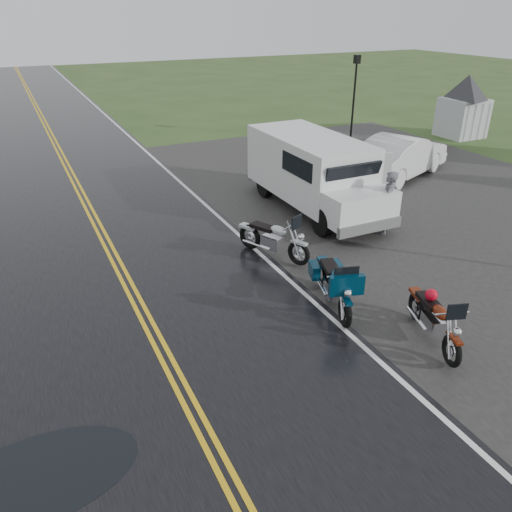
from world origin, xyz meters
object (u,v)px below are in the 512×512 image
at_px(visitor_center, 467,91).
at_px(motorcycle_silver, 299,244).
at_px(van_white, 324,197).
at_px(sedan_white, 400,156).
at_px(motorcycle_teal, 346,301).
at_px(person_at_van, 387,204).
at_px(motorcycle_red, 454,340).
at_px(lamp_post_far_right, 354,99).

bearing_deg(visitor_center, motorcycle_silver, -149.14).
xyz_separation_m(van_white, sedan_white, (6.12, 3.68, -0.40)).
height_order(visitor_center, motorcycle_teal, visitor_center).
distance_m(person_at_van, sedan_white, 6.11).
distance_m(motorcycle_red, sedan_white, 12.44).
distance_m(motorcycle_teal, sedan_white, 11.64).
distance_m(van_white, person_at_van, 1.98).
relative_size(visitor_center, lamp_post_far_right, 3.73).
relative_size(visitor_center, sedan_white, 3.06).
bearing_deg(visitor_center, lamp_post_far_right, 163.64).
bearing_deg(van_white, person_at_van, -20.43).
bearing_deg(person_at_van, sedan_white, -179.00).
xyz_separation_m(visitor_center, sedan_white, (-7.76, -4.18, -1.54)).
bearing_deg(motorcycle_red, person_at_van, 80.77).
xyz_separation_m(person_at_van, lamp_post_far_right, (6.11, 10.29, 1.16)).
bearing_deg(person_at_van, visitor_center, 170.78).
height_order(motorcycle_silver, sedan_white, sedan_white).
bearing_deg(motorcycle_red, motorcycle_silver, 114.67).
bearing_deg(visitor_center, motorcycle_teal, -142.80).
relative_size(motorcycle_red, person_at_van, 1.13).
relative_size(motorcycle_silver, lamp_post_far_right, 0.55).
height_order(van_white, lamp_post_far_right, lamp_post_far_right).
bearing_deg(sedan_white, visitor_center, -83.88).
bearing_deg(van_white, motorcycle_teal, -117.14).
bearing_deg(lamp_post_far_right, motorcycle_red, -119.66).
distance_m(sedan_white, lamp_post_far_right, 6.33).
height_order(motorcycle_red, motorcycle_silver, motorcycle_silver).
xyz_separation_m(motorcycle_teal, person_at_van, (4.10, 3.71, 0.28)).
relative_size(motorcycle_red, sedan_white, 0.43).
xyz_separation_m(person_at_van, sedan_white, (4.28, 4.37, -0.12)).
distance_m(motorcycle_red, van_white, 6.54).
bearing_deg(motorcycle_red, sedan_white, 72.68).
bearing_deg(motorcycle_silver, motorcycle_teal, -125.77).
xyz_separation_m(visitor_center, motorcycle_silver, (-15.58, -9.31, -1.71)).
bearing_deg(motorcycle_teal, lamp_post_far_right, 71.60).
bearing_deg(sedan_white, lamp_post_far_right, -39.34).
height_order(visitor_center, person_at_van, visitor_center).
height_order(visitor_center, lamp_post_far_right, visitor_center).
distance_m(motorcycle_red, person_at_van, 6.47).
height_order(van_white, sedan_white, van_white).
relative_size(visitor_center, person_at_van, 8.12).
bearing_deg(motorcycle_teal, sedan_white, 61.65).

